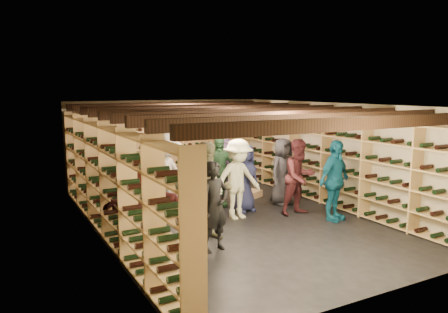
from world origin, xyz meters
TOP-DOWN VIEW (x-y plane):
  - ground at (0.00, 0.00)m, footprint 8.00×8.00m
  - walls at (0.00, 0.00)m, footprint 5.52×8.02m
  - ceiling at (0.00, 0.00)m, footprint 5.50×8.00m
  - ceiling_joists at (0.00, 0.00)m, footprint 5.40×7.12m
  - wine_rack_left at (-2.57, 0.00)m, footprint 0.32×7.50m
  - wine_rack_right at (2.57, 0.00)m, footprint 0.32×7.50m
  - wine_rack_back at (0.00, 3.83)m, footprint 4.70×0.30m
  - crate_stack_left at (-0.45, 2.15)m, footprint 0.57×0.44m
  - crate_stack_right at (0.31, 2.57)m, footprint 0.59×0.51m
  - crate_loose at (1.33, 1.30)m, footprint 0.59×0.50m
  - person_1 at (-1.17, -1.51)m, footprint 0.63×0.48m
  - person_2 at (-1.01, -0.98)m, footprint 1.01×0.87m
  - person_3 at (0.10, -0.10)m, footprint 1.15×0.73m
  - person_4 at (1.80, -1.15)m, footprint 1.07×0.68m
  - person_5 at (-2.18, -0.88)m, footprint 1.46×0.63m
  - person_6 at (0.51, 0.31)m, footprint 0.81×0.59m
  - person_8 at (1.44, -0.45)m, footprint 0.83×0.66m
  - person_9 at (-1.15, 0.79)m, footprint 1.33×1.07m
  - person_10 at (0.19, 0.95)m, footprint 1.04×0.68m
  - person_11 at (0.62, 1.30)m, footprint 1.48×0.99m
  - person_12 at (1.62, 0.41)m, footprint 0.88×0.69m

SIDE VIEW (x-z plane):
  - ground at x=0.00m, z-range 0.00..0.00m
  - crate_loose at x=1.33m, z-range 0.00..0.17m
  - crate_stack_left at x=-0.45m, z-range 0.00..0.51m
  - crate_stack_right at x=0.31m, z-range 0.00..0.51m
  - person_5 at x=-2.18m, z-range 0.00..1.53m
  - person_11 at x=0.62m, z-range 0.00..1.53m
  - person_6 at x=0.51m, z-range 0.00..1.53m
  - person_1 at x=-1.17m, z-range 0.00..1.54m
  - person_12 at x=1.62m, z-range 0.00..1.58m
  - person_10 at x=0.19m, z-range 0.00..1.65m
  - person_8 at x=1.44m, z-range 0.00..1.66m
  - person_3 at x=0.10m, z-range 0.00..1.69m
  - person_4 at x=1.80m, z-range 0.00..1.69m
  - person_2 at x=-1.01m, z-range 0.00..1.79m
  - person_9 at x=-1.15m, z-range 0.00..1.80m
  - wine_rack_back at x=0.00m, z-range 0.00..2.15m
  - wine_rack_left at x=-2.57m, z-range 0.00..2.15m
  - wine_rack_right at x=2.57m, z-range 0.00..2.15m
  - walls at x=0.00m, z-range 0.00..2.40m
  - ceiling_joists at x=0.00m, z-range 2.17..2.35m
  - ceiling at x=0.00m, z-range 2.40..2.40m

